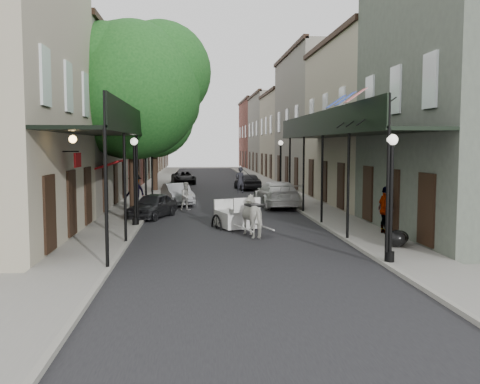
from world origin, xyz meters
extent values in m
plane|color=gray|center=(0.00, 0.00, 0.00)|extent=(140.00, 140.00, 0.00)
cube|color=black|center=(0.00, 20.00, 0.01)|extent=(8.00, 90.00, 0.01)
cube|color=gray|center=(-5.00, 20.00, 0.06)|extent=(2.20, 90.00, 0.12)
cube|color=gray|center=(5.00, 20.00, 0.06)|extent=(2.20, 90.00, 0.12)
cube|color=#9D967E|center=(-8.60, 30.00, 5.25)|extent=(5.00, 80.00, 10.50)
cube|color=slate|center=(8.60, 30.00, 5.25)|extent=(5.00, 80.00, 10.50)
cube|color=black|center=(-5.00, 7.00, 4.00)|extent=(2.20, 18.00, 0.12)
cube|color=black|center=(-3.95, 7.00, 4.50)|extent=(0.06, 18.00, 1.00)
cylinder|color=black|center=(-4.00, -2.00, 2.12)|extent=(0.10, 0.10, 4.00)
cylinder|color=black|center=(-4.00, 6.00, 2.12)|extent=(0.10, 0.10, 4.00)
cylinder|color=black|center=(-4.00, 14.00, 2.12)|extent=(0.10, 0.10, 4.00)
cube|color=black|center=(5.00, 7.00, 4.00)|extent=(2.20, 18.00, 0.12)
cube|color=black|center=(3.95, 7.00, 4.50)|extent=(0.06, 18.00, 1.00)
cylinder|color=black|center=(4.00, -2.00, 2.12)|extent=(0.10, 0.10, 4.00)
cylinder|color=black|center=(4.00, 6.00, 2.12)|extent=(0.10, 0.10, 4.00)
cylinder|color=black|center=(4.00, 14.00, 2.12)|extent=(0.10, 0.10, 4.00)
cylinder|color=#382619|center=(-4.60, 10.00, 2.92)|extent=(0.44, 0.44, 5.60)
sphere|color=#174919|center=(-4.60, 10.00, 6.20)|extent=(6.80, 6.80, 6.80)
sphere|color=#174919|center=(-3.24, 10.60, 7.20)|extent=(5.10, 5.10, 5.10)
cylinder|color=#382619|center=(-4.60, 24.00, 2.64)|extent=(0.44, 0.44, 5.04)
sphere|color=#174919|center=(-4.60, 24.00, 5.58)|extent=(6.00, 6.00, 6.00)
sphere|color=#174919|center=(-3.40, 24.60, 6.48)|extent=(4.50, 4.50, 4.50)
cylinder|color=black|center=(4.10, -2.00, 0.27)|extent=(0.28, 0.28, 0.30)
cylinder|color=black|center=(4.10, -2.00, 1.82)|extent=(0.12, 0.12, 3.40)
sphere|color=white|center=(4.10, -2.00, 3.67)|extent=(0.32, 0.32, 0.32)
cylinder|color=black|center=(-4.10, 6.00, 0.27)|extent=(0.28, 0.28, 0.30)
cylinder|color=black|center=(-4.10, 6.00, 1.82)|extent=(0.12, 0.12, 3.40)
sphere|color=white|center=(-4.10, 6.00, 3.67)|extent=(0.32, 0.32, 0.32)
cylinder|color=black|center=(4.10, 18.00, 0.27)|extent=(0.28, 0.28, 0.30)
cylinder|color=black|center=(4.10, 18.00, 1.82)|extent=(0.12, 0.12, 3.40)
sphere|color=white|center=(4.10, 18.00, 3.67)|extent=(0.32, 0.32, 0.32)
imported|color=silver|center=(0.77, 3.40, 0.79)|extent=(1.37, 2.04, 1.58)
torus|color=black|center=(-0.80, 5.82, 0.59)|extent=(0.45, 1.20, 1.23)
torus|color=black|center=(0.70, 6.29, 0.59)|extent=(0.45, 1.20, 1.23)
torus|color=black|center=(-0.22, 4.60, 0.31)|extent=(0.25, 0.63, 0.64)
torus|color=black|center=(0.91, 4.95, 0.31)|extent=(0.25, 0.63, 0.64)
cube|color=silver|center=(0.01, 5.87, 1.00)|extent=(1.79, 2.04, 0.67)
cube|color=silver|center=(0.31, 4.91, 1.48)|extent=(1.25, 0.84, 0.11)
cube|color=silver|center=(0.38, 4.68, 1.77)|extent=(1.13, 0.43, 0.48)
imported|color=black|center=(0.31, 4.91, 2.08)|extent=(0.45, 0.36, 1.08)
imported|color=#A09F97|center=(-2.00, 11.91, 0.77)|extent=(0.92, 0.83, 1.54)
imported|color=gray|center=(-4.75, 11.92, 1.05)|extent=(1.35, 1.34, 1.87)
imported|color=gray|center=(5.75, 2.89, 1.03)|extent=(0.59, 1.12, 1.83)
imported|color=black|center=(-3.60, 9.00, 0.60)|extent=(2.55, 3.81, 1.21)
imported|color=#9A9BA0|center=(-2.60, 14.68, 0.63)|extent=(2.21, 4.02, 1.26)
imported|color=black|center=(-2.60, 31.84, 0.59)|extent=(2.45, 4.43, 1.17)
imported|color=silver|center=(3.08, 13.00, 0.74)|extent=(2.27, 5.17, 1.48)
imported|color=black|center=(2.60, 25.00, 0.67)|extent=(2.07, 4.12, 1.35)
ellipsoid|color=black|center=(5.14, 0.19, 0.41)|extent=(0.68, 0.68, 0.58)
ellipsoid|color=black|center=(5.44, 0.64, 0.36)|extent=(0.60, 0.60, 0.48)
camera|label=1|loc=(-1.55, -16.93, 3.51)|focal=40.00mm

